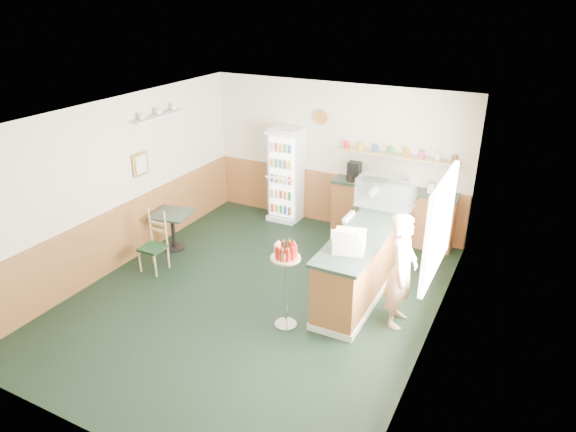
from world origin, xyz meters
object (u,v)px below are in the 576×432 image
Objects in this scene: drinks_fridge at (286,175)px; display_case at (385,194)px; cash_register at (350,241)px; cafe_table at (173,224)px; shopkeeper at (402,271)px; cafe_chair at (155,239)px; condiment_stand at (286,271)px.

display_case is at bearing -23.64° from drinks_fridge.
cash_register is 0.57× the size of cafe_table.
shopkeeper is 1.62× the size of cafe_chair.
display_case reaches higher than cash_register.
cafe_chair is (-3.21, -0.20, -0.61)m from cash_register.
drinks_fridge reaches higher than shopkeeper.
shopkeeper is 1.32× the size of condiment_stand.
display_case reaches higher than cafe_table.
drinks_fridge is 1.12× the size of shopkeeper.
cafe_chair is at bearing 169.67° from cash_register.
cash_register is at bearing 95.41° from shopkeeper.
display_case is (2.26, -0.99, 0.35)m from drinks_fridge.
cafe_table is at bearing -162.41° from display_case.
display_case is at bearing 74.16° from condiment_stand.
cafe_table is at bearing 81.37° from shopkeeper.
drinks_fridge is 1.48× the size of condiment_stand.
shopkeeper is at bearing -39.28° from drinks_fridge.
cash_register is 0.26× the size of shopkeeper.
cafe_chair is (-2.59, 0.45, -0.32)m from condiment_stand.
shopkeeper is at bearing 29.86° from condiment_stand.
display_case is 1.66m from shopkeeper.
condiment_stand is (1.64, -3.18, -0.06)m from drinks_fridge.
cafe_table is at bearing 105.74° from cafe_chair.
cash_register is at bearing -90.00° from display_case.
drinks_fridge reaches higher than cafe_chair.
drinks_fridge is 1.82× the size of cafe_chair.
cafe_chair is at bearing -73.78° from cafe_table.
cafe_chair is at bearing 170.15° from condiment_stand.
cafe_table is at bearing -118.90° from drinks_fridge.
shopkeeper reaches higher than cafe_table.
cash_register is 0.42× the size of cafe_chair.
cafe_table is 0.74× the size of cafe_chair.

